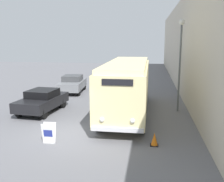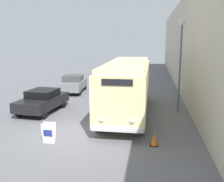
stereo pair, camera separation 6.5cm
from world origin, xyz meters
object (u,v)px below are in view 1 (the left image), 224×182
Objects in this scene: vintage_bus at (127,85)px; sign_board at (49,133)px; traffic_cone at (154,139)px; streetlamp at (180,52)px; parked_car_near at (42,100)px; parked_car_mid at (73,84)px.

sign_board is at bearing -119.29° from vintage_bus.
streetlamp is at bearing 75.34° from traffic_cone.
parked_car_mid reaches higher than parked_car_near.
sign_board is at bearing -82.97° from parked_car_mid.
vintage_bus is 2.34× the size of parked_car_near.
vintage_bus is 5.56m from parked_car_near.
vintage_bus reaches higher than parked_car_near.
sign_board is (-3.04, -5.42, -1.40)m from vintage_bus.
vintage_bus is at bearing -52.82° from parked_car_mid.
sign_board is 4.73m from traffic_cone.
parked_car_near is (-8.68, -1.52, -3.08)m from streetlamp.
vintage_bus is 16.89× the size of traffic_cone.
traffic_cone is at bearing 5.01° from sign_board.
traffic_cone is at bearing -26.86° from parked_car_near.
streetlamp is at bearing 15.54° from parked_car_near.
vintage_bus is at bearing 60.71° from sign_board.
streetlamp is (6.28, 6.45, 3.39)m from sign_board.
streetlamp is 1.37× the size of parked_car_near.
traffic_cone is at bearing -104.66° from streetlamp.
traffic_cone is (-1.58, -6.04, -3.56)m from streetlamp.
traffic_cone is at bearing -61.99° from parked_car_mid.
parked_car_near is at bearing -174.84° from vintage_bus.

